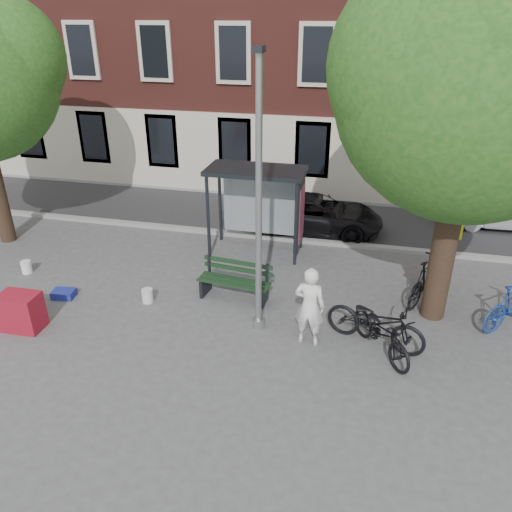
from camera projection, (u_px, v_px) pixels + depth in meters
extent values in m
plane|color=#4C4C4F|center=(258.00, 327.00, 11.70)|extent=(90.00, 90.00, 0.00)
cube|color=#28282B|center=(302.00, 218.00, 17.80)|extent=(40.00, 4.00, 0.01)
cube|color=gray|center=(293.00, 239.00, 16.03)|extent=(40.00, 0.25, 0.12)
cube|color=gray|center=(310.00, 198.00, 19.52)|extent=(40.00, 0.25, 0.12)
cube|color=brown|center=(332.00, 1.00, 19.94)|extent=(30.00, 8.00, 14.00)
cylinder|color=#9EA0A3|center=(259.00, 207.00, 10.37)|extent=(0.14, 0.14, 6.00)
cylinder|color=#9EA0A3|center=(258.00, 323.00, 11.64)|extent=(0.28, 0.28, 0.24)
cube|color=#1E2328|center=(259.00, 49.00, 9.02)|extent=(0.18, 0.35, 0.12)
cylinder|color=black|center=(443.00, 252.00, 11.43)|extent=(0.56, 0.56, 3.40)
sphere|color=#1F5318|center=(474.00, 83.00, 9.79)|extent=(5.60, 5.60, 5.60)
sphere|color=#1F5318|center=(435.00, 67.00, 9.56)|extent=(4.20, 4.20, 4.20)
sphere|color=#1F5318|center=(501.00, 54.00, 8.70)|extent=(3.64, 3.64, 3.64)
sphere|color=#1F5318|center=(3.00, 57.00, 13.89)|extent=(3.36, 3.36, 3.36)
cube|color=#1E2328|center=(208.00, 217.00, 14.58)|extent=(0.08, 0.08, 2.50)
cube|color=#1E2328|center=(296.00, 225.00, 14.05)|extent=(0.08, 0.08, 2.50)
cube|color=#1E2328|center=(220.00, 203.00, 15.63)|extent=(0.08, 0.08, 2.50)
cube|color=#1E2328|center=(302.00, 210.00, 15.10)|extent=(0.08, 0.08, 2.50)
cube|color=#1E2328|center=(256.00, 171.00, 14.26)|extent=(2.85, 1.45, 0.12)
cube|color=#8C999E|center=(260.00, 203.00, 15.31)|extent=(2.34, 0.04, 2.00)
cube|color=#1E2328|center=(299.00, 213.00, 14.52)|extent=(0.12, 1.14, 2.12)
cube|color=#D84C19|center=(302.00, 213.00, 14.50)|extent=(0.02, 0.90, 1.62)
imported|color=white|center=(309.00, 306.00, 10.79)|extent=(0.72, 0.51, 1.86)
cube|color=#1E2328|center=(206.00, 285.00, 12.99)|extent=(0.15, 0.59, 0.48)
cube|color=#1E2328|center=(263.00, 296.00, 12.51)|extent=(0.15, 0.59, 0.48)
cube|color=black|center=(231.00, 285.00, 12.47)|extent=(1.87, 0.34, 0.04)
cube|color=black|center=(234.00, 282.00, 12.63)|extent=(1.87, 0.34, 0.04)
cube|color=black|center=(237.00, 278.00, 12.80)|extent=(1.87, 0.34, 0.04)
cube|color=black|center=(238.00, 269.00, 12.79)|extent=(1.86, 0.27, 0.11)
cube|color=black|center=(238.00, 263.00, 12.71)|extent=(1.86, 0.27, 0.11)
imported|color=black|center=(376.00, 322.00, 10.86)|extent=(2.37, 1.47, 1.18)
imported|color=black|center=(382.00, 332.00, 10.60)|extent=(1.74, 2.06, 1.06)
imported|color=black|center=(426.00, 279.00, 12.54)|extent=(1.42, 2.04, 1.20)
imported|color=black|center=(316.00, 214.00, 16.54)|extent=(4.42, 2.11, 1.22)
imported|color=#A6A7AD|center=(508.00, 210.00, 16.77)|extent=(3.97, 1.56, 1.29)
cube|color=maroon|center=(21.00, 312.00, 11.48)|extent=(0.91, 0.62, 0.90)
cube|color=navy|center=(64.00, 294.00, 12.88)|extent=(0.60, 0.47, 0.20)
cylinder|color=white|center=(32.00, 301.00, 12.42)|extent=(0.35, 0.35, 0.36)
cylinder|color=silver|center=(148.00, 296.00, 12.64)|extent=(0.37, 0.37, 0.36)
cylinder|color=white|center=(26.00, 267.00, 14.05)|extent=(0.31, 0.31, 0.36)
cylinder|color=#9EA0A3|center=(449.00, 262.00, 12.49)|extent=(0.04, 0.04, 2.05)
cube|color=yellow|center=(455.00, 230.00, 12.11)|extent=(0.36, 0.04, 0.48)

